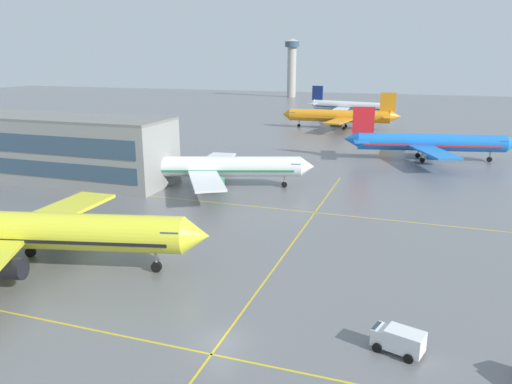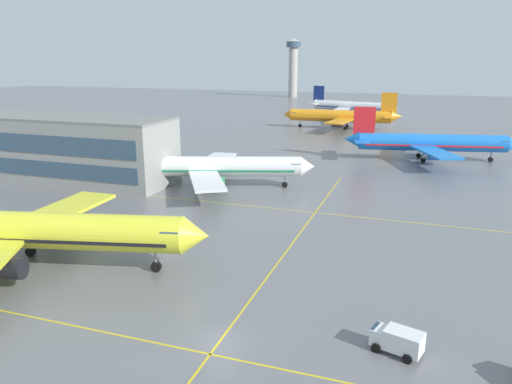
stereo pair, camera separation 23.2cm
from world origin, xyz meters
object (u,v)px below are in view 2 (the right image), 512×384
(control_tower, at_px, (293,63))
(airliner_front_gate, at_px, (26,230))
(airliner_second_row, at_px, (214,167))
(airliner_far_right_stand, at_px, (351,106))
(airliner_third_row, at_px, (429,143))
(service_truck_catering, at_px, (397,340))
(airliner_far_left_stand, at_px, (342,116))

(control_tower, bearing_deg, airliner_front_gate, -82.00)
(airliner_second_row, height_order, airliner_far_right_stand, airliner_far_right_stand)
(airliner_second_row, relative_size, airliner_third_row, 0.92)
(airliner_third_row, bearing_deg, service_truck_catering, -91.36)
(control_tower, bearing_deg, service_truck_catering, -73.25)
(airliner_front_gate, relative_size, airliner_far_left_stand, 1.05)
(airliner_far_left_stand, relative_size, service_truck_catering, 8.85)
(airliner_second_row, height_order, service_truck_catering, airliner_second_row)
(airliner_front_gate, bearing_deg, service_truck_catering, -5.40)
(airliner_third_row, xyz_separation_m, airliner_far_right_stand, (-30.30, 82.76, -0.18))
(airliner_far_left_stand, xyz_separation_m, control_tower, (-50.22, 125.12, 15.61))
(airliner_front_gate, relative_size, service_truck_catering, 9.26)
(airliner_far_right_stand, xyz_separation_m, control_tower, (-47.73, 87.84, 15.80))
(airliner_far_left_stand, bearing_deg, airliner_second_row, -96.47)
(airliner_second_row, bearing_deg, control_tower, 100.99)
(airliner_second_row, height_order, airliner_third_row, airliner_third_row)
(airliner_far_left_stand, bearing_deg, service_truck_catering, -78.56)
(airliner_second_row, distance_m, airliner_far_right_stand, 121.73)
(service_truck_catering, height_order, control_tower, control_tower)
(service_truck_catering, bearing_deg, airliner_third_row, 88.64)
(airliner_front_gate, distance_m, airliner_far_left_stand, 124.79)
(airliner_front_gate, relative_size, airliner_second_row, 1.15)
(airliner_far_left_stand, bearing_deg, control_tower, 111.87)
(airliner_front_gate, xyz_separation_m, airliner_far_right_stand, (12.73, 161.13, -0.42))
(airliner_second_row, xyz_separation_m, airliner_far_right_stand, (7.07, 121.52, 0.09))
(airliner_far_left_stand, distance_m, control_tower, 135.72)
(service_truck_catering, relative_size, control_tower, 0.13)
(airliner_second_row, height_order, control_tower, control_tower)
(airliner_third_row, xyz_separation_m, service_truck_catering, (-1.95, -82.25, -3.00))
(airliner_third_row, height_order, control_tower, control_tower)
(airliner_far_left_stand, bearing_deg, airliner_far_right_stand, 93.82)
(airliner_far_left_stand, distance_m, service_truck_catering, 130.36)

